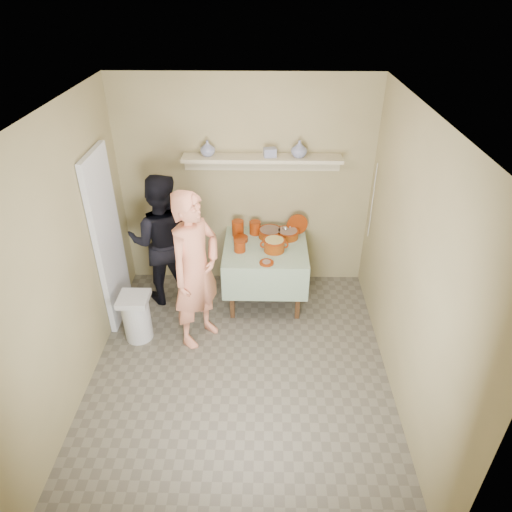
{
  "coord_description": "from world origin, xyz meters",
  "views": [
    {
      "loc": [
        0.23,
        -3.29,
        3.5
      ],
      "look_at": [
        0.15,
        0.75,
        0.95
      ],
      "focal_mm": 32.0,
      "sensor_mm": 36.0,
      "label": 1
    }
  ],
  "objects_px": {
    "person_cook": "(196,271)",
    "trash_bin": "(137,317)",
    "person_helper": "(162,240)",
    "serving_table": "(265,254)",
    "cazuela_rice": "(274,244)"
  },
  "relations": [
    {
      "from": "person_cook",
      "to": "person_helper",
      "type": "xyz_separation_m",
      "value": [
        -0.49,
        0.72,
        -0.07
      ]
    },
    {
      "from": "person_helper",
      "to": "serving_table",
      "type": "distance_m",
      "value": 1.22
    },
    {
      "from": "person_cook",
      "to": "person_helper",
      "type": "distance_m",
      "value": 0.87
    },
    {
      "from": "serving_table",
      "to": "trash_bin",
      "type": "xyz_separation_m",
      "value": [
        -1.4,
        -0.75,
        -0.36
      ]
    },
    {
      "from": "person_cook",
      "to": "serving_table",
      "type": "bearing_deg",
      "value": -10.0
    },
    {
      "from": "person_cook",
      "to": "trash_bin",
      "type": "xyz_separation_m",
      "value": [
        -0.68,
        -0.03,
        -0.6
      ]
    },
    {
      "from": "serving_table",
      "to": "trash_bin",
      "type": "relative_size",
      "value": 1.74
    },
    {
      "from": "cazuela_rice",
      "to": "person_helper",
      "type": "bearing_deg",
      "value": 175.22
    },
    {
      "from": "person_helper",
      "to": "serving_table",
      "type": "xyz_separation_m",
      "value": [
        1.21,
        -0.0,
        -0.17
      ]
    },
    {
      "from": "serving_table",
      "to": "trash_bin",
      "type": "distance_m",
      "value": 1.63
    },
    {
      "from": "serving_table",
      "to": "cazuela_rice",
      "type": "bearing_deg",
      "value": -47.32
    },
    {
      "from": "person_cook",
      "to": "trash_bin",
      "type": "bearing_deg",
      "value": 127.18
    },
    {
      "from": "trash_bin",
      "to": "serving_table",
      "type": "bearing_deg",
      "value": 28.08
    },
    {
      "from": "trash_bin",
      "to": "person_cook",
      "type": "bearing_deg",
      "value": 2.32
    },
    {
      "from": "person_helper",
      "to": "cazuela_rice",
      "type": "distance_m",
      "value": 1.31
    }
  ]
}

